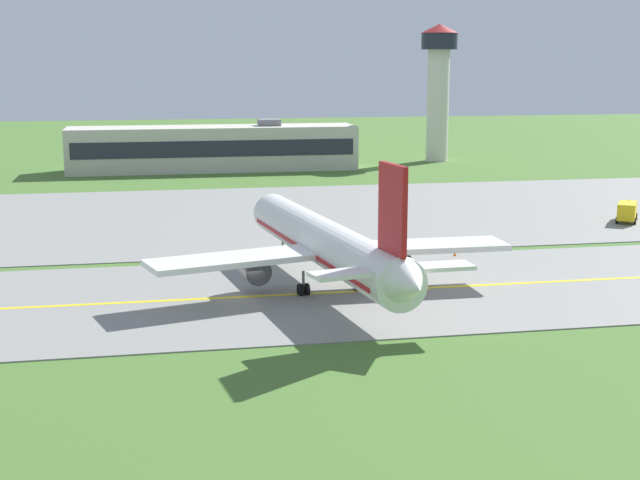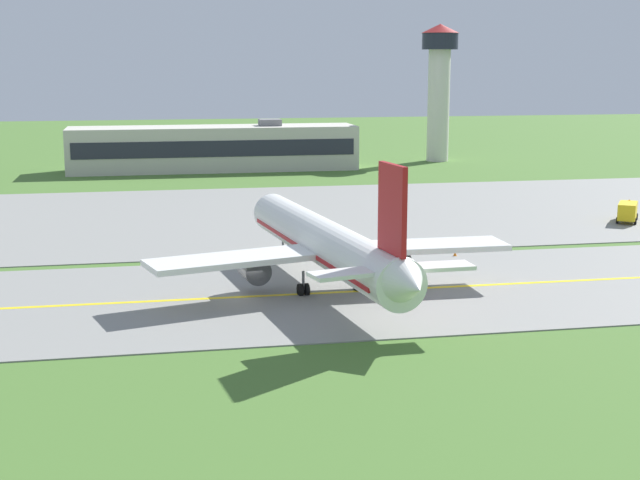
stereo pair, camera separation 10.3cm
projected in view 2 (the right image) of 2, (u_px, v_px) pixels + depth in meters
ground_plane at (248, 298)px, 77.64m from camera, size 500.00×500.00×0.00m
taxiway_strip at (248, 297)px, 77.63m from camera, size 240.00×28.00×0.10m
apron_pad at (287, 214)px, 119.96m from camera, size 140.00×52.00×0.10m
taxiway_centreline at (248, 297)px, 77.62m from camera, size 220.00×0.60×0.01m
airplane_lead at (326, 244)px, 79.68m from camera, size 32.23×39.63×12.70m
service_truck_fuel at (628, 210)px, 113.77m from camera, size 4.98×6.15×2.60m
terminal_building at (214, 148)px, 168.64m from camera, size 52.99×11.18×9.33m
control_tower at (439, 79)px, 182.01m from camera, size 7.60×7.60×27.28m
traffic_cone_near_edge at (455, 254)px, 93.92m from camera, size 0.44×0.44×0.60m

